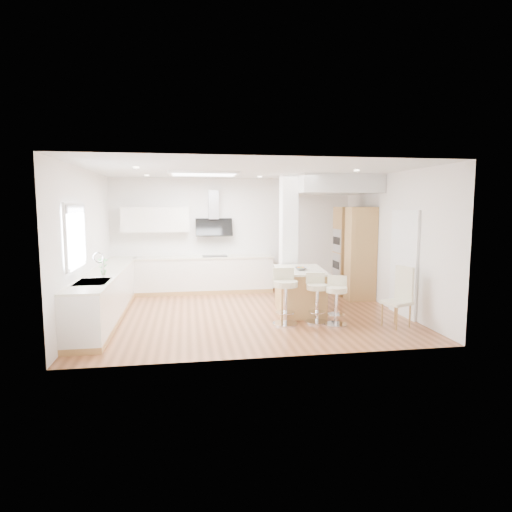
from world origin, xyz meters
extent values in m
plane|color=#A1623B|center=(0.00, 0.00, 0.00)|extent=(6.00, 6.00, 0.00)
cube|color=silver|center=(0.00, 0.00, 0.00)|extent=(6.00, 5.00, 0.02)
cube|color=white|center=(0.00, 2.50, 1.40)|extent=(6.00, 0.04, 2.80)
cube|color=white|center=(-3.00, 0.00, 1.40)|extent=(0.04, 5.00, 2.80)
cube|color=white|center=(3.00, 0.00, 1.40)|extent=(0.04, 5.00, 2.80)
cube|color=white|center=(-0.80, 0.60, 2.77)|extent=(1.40, 0.95, 0.05)
cube|color=white|center=(-0.80, 0.60, 2.76)|extent=(1.25, 0.80, 0.03)
cylinder|color=#F2E7CE|center=(-2.00, 1.50, 2.78)|extent=(0.10, 0.10, 0.02)
cylinder|color=#F2E7CE|center=(-2.00, -0.50, 2.78)|extent=(0.10, 0.10, 0.02)
cylinder|color=#F2E7CE|center=(0.50, 1.50, 2.78)|extent=(0.10, 0.10, 0.02)
cylinder|color=#F2E7CE|center=(2.00, 1.00, 2.78)|extent=(0.10, 0.10, 0.02)
cylinder|color=#F2E7CE|center=(2.00, -0.50, 2.78)|extent=(0.10, 0.10, 0.02)
cube|color=white|center=(-2.96, -0.90, 1.65)|extent=(0.03, 1.15, 0.95)
cube|color=white|center=(-2.95, -0.90, 2.15)|extent=(0.04, 1.28, 0.06)
cube|color=white|center=(-2.95, -0.90, 1.15)|extent=(0.04, 1.28, 0.06)
cube|color=white|center=(-2.95, -1.51, 1.65)|extent=(0.04, 0.06, 0.95)
cube|color=white|center=(-2.95, -0.29, 1.65)|extent=(0.04, 0.06, 0.95)
cube|color=#B8BBC1|center=(-2.94, -0.90, 2.08)|extent=(0.03, 1.18, 0.14)
cube|color=#433E35|center=(2.99, -0.60, 1.00)|extent=(0.02, 0.90, 2.00)
cube|color=white|center=(2.97, -0.60, 1.00)|extent=(0.05, 1.00, 2.10)
cube|color=tan|center=(-2.70, 0.25, 0.05)|extent=(0.60, 4.50, 0.10)
cube|color=white|center=(-2.70, 0.25, 0.48)|extent=(0.60, 4.50, 0.76)
cube|color=#F3EBCE|center=(-2.70, 0.25, 0.88)|extent=(0.63, 4.50, 0.04)
cube|color=#A7A7AB|center=(-2.70, -1.00, 0.89)|extent=(0.50, 0.75, 0.02)
cube|color=#A7A7AB|center=(-2.70, -1.18, 0.84)|extent=(0.40, 0.34, 0.10)
cube|color=#A7A7AB|center=(-2.70, -0.82, 0.84)|extent=(0.40, 0.34, 0.10)
cylinder|color=silver|center=(-2.58, -0.70, 1.08)|extent=(0.02, 0.02, 0.36)
torus|color=silver|center=(-2.65, -0.70, 1.26)|extent=(0.18, 0.02, 0.18)
imported|color=#478C4A|center=(-2.65, -0.35, 1.06)|extent=(0.17, 0.12, 0.33)
cube|color=tan|center=(-0.75, 2.20, 0.05)|extent=(3.30, 0.60, 0.10)
cube|color=white|center=(-0.75, 2.20, 0.48)|extent=(3.30, 0.60, 0.76)
cube|color=#F3EBCE|center=(-0.75, 2.20, 0.88)|extent=(3.33, 0.63, 0.04)
cube|color=black|center=(-0.50, 2.20, 0.91)|extent=(0.60, 0.40, 0.01)
cube|color=white|center=(-1.90, 2.33, 1.80)|extent=(1.60, 0.34, 0.60)
cube|color=#A7A7AB|center=(-0.50, 2.40, 2.15)|extent=(0.25, 0.18, 0.70)
cube|color=black|center=(-0.50, 2.32, 1.60)|extent=(0.90, 0.26, 0.44)
cube|color=white|center=(1.05, 0.95, 1.40)|extent=(0.35, 0.35, 2.80)
cube|color=silver|center=(2.10, 1.40, 2.60)|extent=(1.78, 2.20, 0.40)
cube|color=tan|center=(2.68, 1.50, 1.05)|extent=(0.62, 0.62, 2.10)
cube|color=tan|center=(2.68, 0.80, 1.05)|extent=(0.62, 0.40, 2.10)
cube|color=#A7A7AB|center=(2.37, 1.50, 1.30)|extent=(0.02, 0.55, 0.55)
cube|color=#A7A7AB|center=(2.37, 1.50, 0.72)|extent=(0.02, 0.55, 0.55)
cube|color=black|center=(2.36, 1.50, 1.30)|extent=(0.01, 0.45, 0.18)
cube|color=black|center=(2.36, 1.50, 0.72)|extent=(0.01, 0.45, 0.18)
cube|color=tan|center=(1.06, -0.01, 0.42)|extent=(1.02, 1.45, 0.83)
cube|color=#F3EBCE|center=(1.06, -0.01, 0.85)|extent=(1.11, 1.53, 0.04)
imported|color=gray|center=(1.04, -0.16, 0.90)|extent=(0.28, 0.28, 0.06)
sphere|color=orange|center=(1.08, -0.16, 0.90)|extent=(0.08, 0.08, 0.07)
sphere|color=orange|center=(1.00, -0.13, 0.90)|extent=(0.08, 0.08, 0.07)
sphere|color=olive|center=(1.04, -0.19, 0.90)|extent=(0.08, 0.08, 0.07)
cylinder|color=silver|center=(0.56, -0.89, 0.02)|extent=(0.46, 0.46, 0.03)
cylinder|color=silver|center=(0.56, -0.89, 0.36)|extent=(0.07, 0.07, 0.67)
cylinder|color=silver|center=(0.56, -0.89, 0.23)|extent=(0.36, 0.36, 0.02)
cylinder|color=beige|center=(0.56, -0.89, 0.75)|extent=(0.44, 0.44, 0.10)
cube|color=beige|center=(0.56, -0.73, 0.90)|extent=(0.39, 0.06, 0.23)
cylinder|color=silver|center=(1.16, -0.85, 0.01)|extent=(0.42, 0.42, 0.03)
cylinder|color=silver|center=(1.16, -0.85, 0.32)|extent=(0.07, 0.07, 0.60)
cylinder|color=silver|center=(1.16, -0.85, 0.20)|extent=(0.32, 0.32, 0.01)
cylinder|color=beige|center=(1.16, -0.85, 0.66)|extent=(0.40, 0.40, 0.09)
cube|color=beige|center=(1.17, -0.71, 0.80)|extent=(0.35, 0.06, 0.20)
cylinder|color=silver|center=(1.45, -1.07, 0.01)|extent=(0.52, 0.52, 0.03)
cylinder|color=silver|center=(1.45, -1.07, 0.31)|extent=(0.08, 0.08, 0.58)
cylinder|color=silver|center=(1.45, -1.07, 0.20)|extent=(0.40, 0.40, 0.01)
cylinder|color=beige|center=(1.45, -1.07, 0.65)|extent=(0.50, 0.50, 0.09)
cube|color=beige|center=(1.51, -0.94, 0.78)|extent=(0.33, 0.18, 0.20)
cube|color=beige|center=(2.47, -1.33, 0.43)|extent=(0.53, 0.53, 0.06)
cube|color=beige|center=(2.64, -1.26, 0.73)|extent=(0.18, 0.38, 0.66)
cylinder|color=tan|center=(2.37, -1.54, 0.20)|extent=(0.04, 0.04, 0.40)
cylinder|color=tan|center=(2.25, -1.23, 0.20)|extent=(0.04, 0.04, 0.40)
cylinder|color=tan|center=(2.68, -1.42, 0.20)|extent=(0.04, 0.04, 0.40)
cylinder|color=tan|center=(2.56, -1.11, 0.20)|extent=(0.04, 0.04, 0.40)
camera|label=1|loc=(-1.15, -8.22, 2.14)|focal=30.00mm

